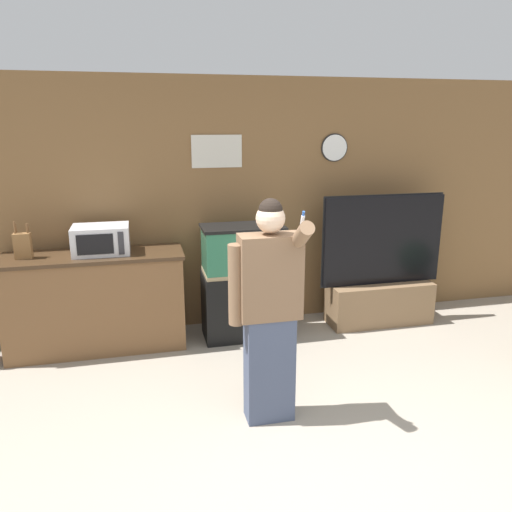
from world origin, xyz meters
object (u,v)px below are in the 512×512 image
at_px(counter_island, 96,302).
at_px(microwave, 101,240).
at_px(knife_block, 23,245).
at_px(tv_on_stand, 380,287).
at_px(person_standing, 269,310).
at_px(aquarium_on_stand, 243,282).

bearing_deg(counter_island, microwave, 11.72).
height_order(knife_block, tv_on_stand, tv_on_stand).
xyz_separation_m(knife_block, person_standing, (1.90, -1.54, -0.21)).
xyz_separation_m(tv_on_stand, person_standing, (-1.65, -1.50, 0.45)).
relative_size(tv_on_stand, person_standing, 0.86).
xyz_separation_m(microwave, knife_block, (-0.68, -0.03, -0.01)).
xyz_separation_m(microwave, tv_on_stand, (2.87, -0.07, -0.67)).
distance_m(counter_island, knife_block, 0.84).
bearing_deg(knife_block, aquarium_on_stand, -1.09).
bearing_deg(counter_island, person_standing, -49.80).
bearing_deg(person_standing, microwave, 127.88).
distance_m(knife_block, aquarium_on_stand, 2.08).
xyz_separation_m(knife_block, tv_on_stand, (3.55, -0.04, -0.66)).
relative_size(aquarium_on_stand, tv_on_stand, 0.82).
height_order(counter_island, person_standing, person_standing).
height_order(aquarium_on_stand, tv_on_stand, tv_on_stand).
height_order(counter_island, tv_on_stand, tv_on_stand).
bearing_deg(counter_island, aquarium_on_stand, -1.91).
height_order(microwave, knife_block, knife_block).
xyz_separation_m(aquarium_on_stand, person_standing, (-0.13, -1.50, 0.28)).
distance_m(microwave, person_standing, 2.00).
xyz_separation_m(aquarium_on_stand, tv_on_stand, (1.53, -0.00, -0.17)).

